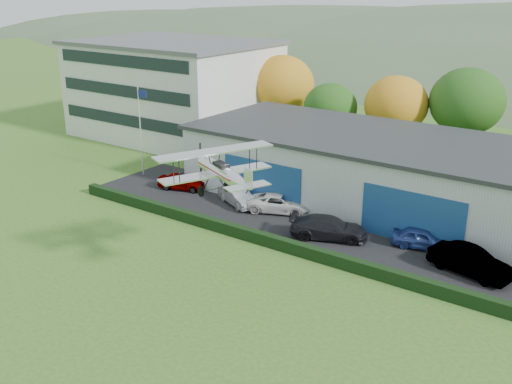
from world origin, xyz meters
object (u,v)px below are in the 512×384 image
Objects in this scene: hangar at (444,182)px; car_0 at (182,181)px; car_1 at (238,196)px; biplane at (222,171)px; car_3 at (329,228)px; office_block at (175,88)px; car_4 at (422,238)px; car_2 at (280,203)px; car_5 at (470,261)px; flagpole at (141,123)px.

car_0 is at bearing -160.76° from hangar.
car_1 is 0.62× the size of biplane.
biplane is (-1.76, -9.14, 6.07)m from car_3.
office_block is 5.29× the size of car_4.
biplane reaches higher than car_2.
office_block reaches higher than car_4.
car_2 is at bearing 45.93° from car_3.
office_block is at bearing 78.61° from car_1.
car_3 is at bearing -75.10° from car_1.
car_2 is (22.87, -13.34, -4.49)m from office_block.
car_1 reaches higher than car_0.
car_1 is at bearing 79.04° from car_4.
car_5 is 15.73m from biplane.
car_4 is (11.08, 0.01, -0.01)m from car_2.
car_2 is at bearing -54.88° from car_1.
car_3 is 11.11m from biplane.
car_5 is at bearing -60.84° from hangar.
car_3 is at bearing -134.83° from car_2.
hangar is at bearing -12.01° from office_block.
hangar reaches higher than car_1.
biplane reaches higher than car_0.
car_0 reaches higher than car_2.
car_4 is at bearing -106.73° from car_0.
hangar is 25.68m from flagpole.
car_3 is (5.38, -2.13, 0.08)m from car_2.
car_0 is (13.44, -13.85, -4.48)m from office_block.
flagpole reaches higher than biplane.
flagpole is (-24.88, -5.98, 2.13)m from hangar.
car_5 is (37.56, -15.20, -4.36)m from office_block.
biplane reaches higher than hangar.
flagpole is 2.05× the size of car_4.
office_block is at bearing 161.43° from biplane.
car_0 is at bearing 69.85° from car_2.
hangar reaches higher than car_0.
car_1 is 18.18m from car_5.
car_5 reaches higher than car_2.
car_1 is at bearing -109.61° from car_0.
car_3 is at bearing -28.72° from office_block.
hangar is at bearing -81.22° from car_2.
hangar is at bearing -51.78° from car_3.
flagpole is 1.19× the size of biplane.
flagpole is (8.12, -13.00, -0.43)m from office_block.
car_2 is (-10.13, -6.32, -1.93)m from hangar.
hangar is 9.72× the size of car_1.
hangar is at bearing 13.51° from flagpole.
flagpole reaches higher than car_0.
car_0 is at bearing -9.03° from flagpole.
car_4 is (14.54, 0.66, -0.02)m from car_1.
biplane is (26.49, -24.61, 1.66)m from office_block.
hangar is at bearing -4.98° from car_4.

